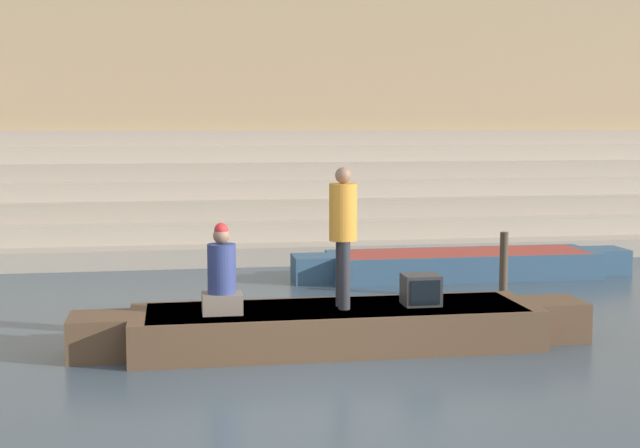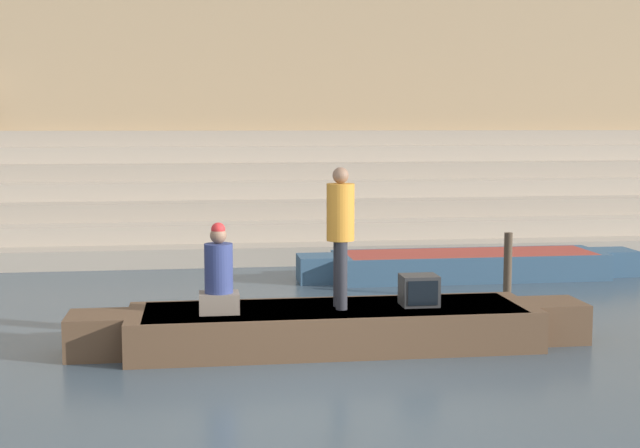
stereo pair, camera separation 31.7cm
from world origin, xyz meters
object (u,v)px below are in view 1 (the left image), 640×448
object	(u,v)px
person_standing	(343,227)
mooring_post	(504,265)
tv_set	(421,290)
moored_boat_shore	(463,264)
person_rowing	(222,277)
rowboat_main	(336,326)

from	to	relation	value
person_standing	mooring_post	world-z (taller)	person_standing
tv_set	mooring_post	world-z (taller)	mooring_post
person_standing	moored_boat_shore	xyz separation A→B (m)	(3.09, 4.61, -1.26)
tv_set	person_standing	bearing A→B (deg)	-174.07
tv_set	person_rowing	bearing A→B (deg)	-172.64
rowboat_main	mooring_post	bearing A→B (deg)	36.58
person_standing	tv_set	bearing A→B (deg)	-16.60
tv_set	moored_boat_shore	size ratio (longest dim) A/B	0.07
person_standing	tv_set	xyz separation A→B (m)	(1.00, 0.01, -0.81)
person_rowing	person_standing	bearing A→B (deg)	15.46
mooring_post	person_rowing	bearing A→B (deg)	-149.39
moored_boat_shore	mooring_post	distance (m)	2.00
rowboat_main	person_standing	size ratio (longest dim) A/B	3.71
mooring_post	rowboat_main	bearing A→B (deg)	-140.74
moored_boat_shore	mooring_post	bearing A→B (deg)	-87.10
person_standing	mooring_post	xyz separation A→B (m)	(3.09, 2.63, -0.97)
person_rowing	tv_set	distance (m)	2.49
moored_boat_shore	mooring_post	size ratio (longest dim) A/B	5.82
moored_boat_shore	rowboat_main	bearing A→B (deg)	-121.77
person_standing	tv_set	world-z (taller)	person_standing
tv_set	mooring_post	size ratio (longest dim) A/B	0.43
rowboat_main	mooring_post	size ratio (longest dim) A/B	6.05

